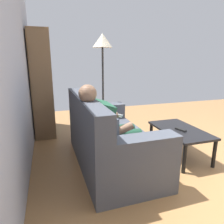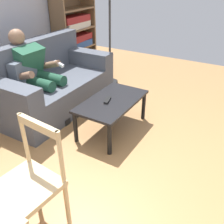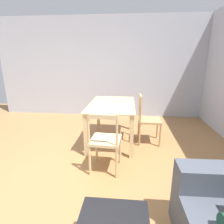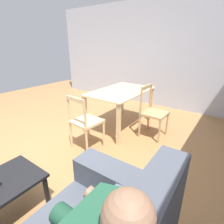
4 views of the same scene
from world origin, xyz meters
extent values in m
plane|color=#9E7042|center=(0.00, 0.00, 0.00)|extent=(8.66, 8.66, 0.00)
cube|color=#ABB0BE|center=(-3.33, 0.00, 1.35)|extent=(0.12, 5.77, 2.70)
cylinder|color=black|center=(0.57, 0.49, 0.19)|extent=(0.05, 0.05, 0.39)
cube|color=#D1B27F|center=(-1.54, 0.51, 0.76)|extent=(1.40, 0.86, 0.02)
cube|color=#D1B27F|center=(-2.19, 0.13, 0.37)|extent=(0.06, 0.06, 0.74)
cube|color=#D1B27F|center=(-0.89, 0.13, 0.37)|extent=(0.06, 0.06, 0.74)
cube|color=#D1B27F|center=(-2.19, 0.89, 0.37)|extent=(0.06, 0.06, 0.74)
cube|color=#D1B27F|center=(-0.89, 0.89, 0.37)|extent=(0.06, 0.06, 0.74)
cube|color=tan|center=(-1.54, 1.24, 0.45)|extent=(0.42, 0.42, 0.04)
cylinder|color=tan|center=(-1.35, 1.42, 0.23)|extent=(0.04, 0.04, 0.45)
cylinder|color=tan|center=(-1.73, 1.43, 0.23)|extent=(0.04, 0.04, 0.45)
cylinder|color=tan|center=(-1.35, 1.04, 0.23)|extent=(0.04, 0.04, 0.45)
cylinder|color=tan|center=(-1.73, 1.05, 0.23)|extent=(0.04, 0.04, 0.45)
cylinder|color=tan|center=(-1.35, 1.04, 0.70)|extent=(0.03, 0.03, 0.49)
cylinder|color=tan|center=(-1.73, 1.05, 0.70)|extent=(0.03, 0.03, 0.49)
cube|color=tan|center=(-1.54, 1.05, 0.92)|extent=(0.38, 0.04, 0.06)
cube|color=#D1B27F|center=(-0.54, 0.51, 0.47)|extent=(0.45, 0.45, 0.04)
cylinder|color=#D1B27F|center=(-0.71, 0.71, 0.23)|extent=(0.04, 0.04, 0.47)
cylinder|color=#D1B27F|center=(-0.74, 0.33, 0.23)|extent=(0.04, 0.04, 0.47)
cylinder|color=#D1B27F|center=(-0.34, 0.68, 0.23)|extent=(0.04, 0.04, 0.47)
cylinder|color=#D1B27F|center=(-0.37, 0.30, 0.23)|extent=(0.04, 0.04, 0.47)
cylinder|color=#D1B27F|center=(-0.34, 0.68, 0.69)|extent=(0.03, 0.03, 0.44)
cylinder|color=#D1B27F|center=(-0.37, 0.30, 0.69)|extent=(0.03, 0.03, 0.44)
cube|color=#D1B27F|center=(-0.35, 0.49, 0.88)|extent=(0.07, 0.38, 0.06)
camera|label=1|loc=(-1.41, 2.54, 1.42)|focal=33.06mm
camera|label=2|loc=(-1.28, -0.64, 1.77)|focal=39.57mm
camera|label=3|loc=(1.83, 0.82, 1.59)|focal=29.01mm
camera|label=4|loc=(1.30, 2.33, 1.63)|focal=28.12mm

